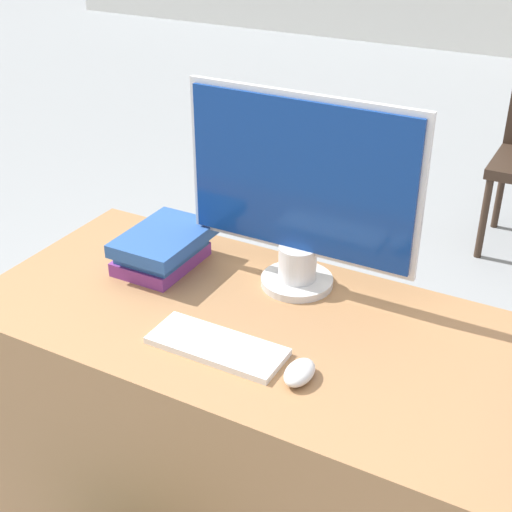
% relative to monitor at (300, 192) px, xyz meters
% --- Properties ---
extents(desk, '(1.45, 0.67, 0.78)m').
position_rel_monitor_xyz_m(desk, '(0.01, -0.20, -0.65)').
color(desk, '#9E7047').
rests_on(desk, ground_plane).
extents(monitor, '(0.61, 0.19, 0.51)m').
position_rel_monitor_xyz_m(monitor, '(0.00, 0.00, 0.00)').
color(monitor, silver).
rests_on(monitor, desk).
extents(keyboard, '(0.32, 0.12, 0.02)m').
position_rel_monitor_xyz_m(keyboard, '(-0.04, -0.34, -0.25)').
color(keyboard, white).
rests_on(keyboard, desk).
extents(mouse, '(0.06, 0.10, 0.04)m').
position_rel_monitor_xyz_m(mouse, '(0.17, -0.35, -0.24)').
color(mouse, silver).
rests_on(mouse, desk).
extents(book_stack, '(0.20, 0.27, 0.10)m').
position_rel_monitor_xyz_m(book_stack, '(-0.36, -0.09, -0.21)').
color(book_stack, '#7A3384').
rests_on(book_stack, desk).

